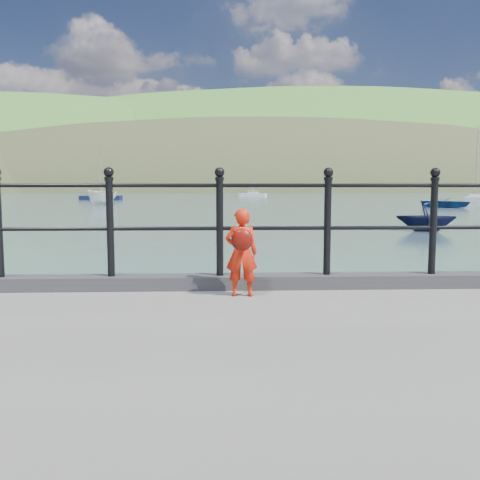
{
  "coord_description": "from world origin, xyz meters",
  "views": [
    {
      "loc": [
        0.59,
        -5.74,
        2.14
      ],
      "look_at": [
        0.82,
        -0.2,
        1.55
      ],
      "focal_mm": 38.0,
      "sensor_mm": 36.0,
      "label": 1
    }
  ],
  "objects_px": {
    "railing": "(165,215)",
    "launch_blue": "(446,203)",
    "launch_navy": "(426,216)",
    "sailboat_deep": "(253,195)",
    "sailboat_left": "(101,198)",
    "child": "(241,252)",
    "launch_white": "(102,198)",
    "sailboat_far": "(475,199)"
  },
  "relations": [
    {
      "from": "railing",
      "to": "launch_blue",
      "type": "xyz_separation_m",
      "value": [
        23.21,
        44.0,
        -1.31
      ]
    },
    {
      "from": "launch_navy",
      "to": "sailboat_deep",
      "type": "distance_m",
      "value": 77.13
    },
    {
      "from": "launch_blue",
      "to": "sailboat_left",
      "type": "xyz_separation_m",
      "value": [
        -40.57,
        28.82,
        -0.17
      ]
    },
    {
      "from": "child",
      "to": "launch_navy",
      "type": "bearing_deg",
      "value": -115.22
    },
    {
      "from": "sailboat_deep",
      "to": "launch_white",
      "type": "bearing_deg",
      "value": -92.88
    },
    {
      "from": "railing",
      "to": "launch_white",
      "type": "bearing_deg",
      "value": 103.5
    },
    {
      "from": "launch_white",
      "to": "sailboat_left",
      "type": "bearing_deg",
      "value": 132.78
    },
    {
      "from": "child",
      "to": "launch_navy",
      "type": "distance_m",
      "value": 20.79
    },
    {
      "from": "launch_blue",
      "to": "sailboat_left",
      "type": "relative_size",
      "value": 0.56
    },
    {
      "from": "launch_blue",
      "to": "launch_white",
      "type": "relative_size",
      "value": 1.1
    },
    {
      "from": "launch_navy",
      "to": "sailboat_far",
      "type": "relative_size",
      "value": 0.25
    },
    {
      "from": "child",
      "to": "sailboat_left",
      "type": "relative_size",
      "value": 0.1
    },
    {
      "from": "sailboat_left",
      "to": "launch_white",
      "type": "bearing_deg",
      "value": -72.48
    },
    {
      "from": "launch_white",
      "to": "sailboat_left",
      "type": "xyz_separation_m",
      "value": [
        -4.97,
        21.21,
        -0.53
      ]
    },
    {
      "from": "child",
      "to": "launch_blue",
      "type": "relative_size",
      "value": 0.18
    },
    {
      "from": "railing",
      "to": "sailboat_far",
      "type": "xyz_separation_m",
      "value": [
        35.89,
        63.06,
        -1.48
      ]
    },
    {
      "from": "launch_blue",
      "to": "launch_navy",
      "type": "bearing_deg",
      "value": -152.69
    },
    {
      "from": "sailboat_far",
      "to": "launch_white",
      "type": "bearing_deg",
      "value": 133.25
    },
    {
      "from": "launch_navy",
      "to": "sailboat_far",
      "type": "xyz_separation_m",
      "value": [
        25.47,
        45.04,
        -0.37
      ]
    },
    {
      "from": "child",
      "to": "railing",
      "type": "bearing_deg",
      "value": -23.87
    },
    {
      "from": "launch_white",
      "to": "sailboat_far",
      "type": "xyz_separation_m",
      "value": [
        48.27,
        11.45,
        -0.52
      ]
    },
    {
      "from": "sailboat_deep",
      "to": "railing",
      "type": "bearing_deg",
      "value": -72.86
    },
    {
      "from": "sailboat_far",
      "to": "sailboat_left",
      "type": "xyz_separation_m",
      "value": [
        -53.24,
        9.76,
        -0.0
      ]
    },
    {
      "from": "railing",
      "to": "launch_white",
      "type": "height_order",
      "value": "railing"
    },
    {
      "from": "launch_blue",
      "to": "sailboat_left",
      "type": "height_order",
      "value": "sailboat_left"
    },
    {
      "from": "launch_navy",
      "to": "sailboat_deep",
      "type": "height_order",
      "value": "sailboat_deep"
    },
    {
      "from": "railing",
      "to": "launch_white",
      "type": "xyz_separation_m",
      "value": [
        -12.39,
        51.61,
        -0.96
      ]
    },
    {
      "from": "child",
      "to": "launch_blue",
      "type": "xyz_separation_m",
      "value": [
        22.39,
        44.41,
        -0.96
      ]
    },
    {
      "from": "child",
      "to": "sailboat_left",
      "type": "height_order",
      "value": "sailboat_left"
    },
    {
      "from": "launch_blue",
      "to": "launch_white",
      "type": "distance_m",
      "value": 36.4
    },
    {
      "from": "launch_white",
      "to": "launch_navy",
      "type": "relative_size",
      "value": 1.66
    },
    {
      "from": "railing",
      "to": "launch_navy",
      "type": "bearing_deg",
      "value": 59.96
    },
    {
      "from": "sailboat_far",
      "to": "railing",
      "type": "bearing_deg",
      "value": -179.74
    },
    {
      "from": "launch_white",
      "to": "launch_navy",
      "type": "bearing_deg",
      "value": -26.22
    },
    {
      "from": "railing",
      "to": "launch_white",
      "type": "relative_size",
      "value": 4.05
    },
    {
      "from": "launch_blue",
      "to": "launch_navy",
      "type": "relative_size",
      "value": 1.83
    },
    {
      "from": "railing",
      "to": "sailboat_far",
      "type": "distance_m",
      "value": 72.57
    },
    {
      "from": "child",
      "to": "launch_navy",
      "type": "relative_size",
      "value": 0.34
    },
    {
      "from": "railing",
      "to": "sailboat_deep",
      "type": "xyz_separation_m",
      "value": [
        7.39,
        95.09,
        -1.48
      ]
    },
    {
      "from": "child",
      "to": "sailboat_far",
      "type": "xyz_separation_m",
      "value": [
        35.06,
        63.46,
        -1.12
      ]
    },
    {
      "from": "launch_white",
      "to": "launch_navy",
      "type": "distance_m",
      "value": 40.6
    },
    {
      "from": "child",
      "to": "sailboat_left",
      "type": "bearing_deg",
      "value": -73.77
    }
  ]
}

